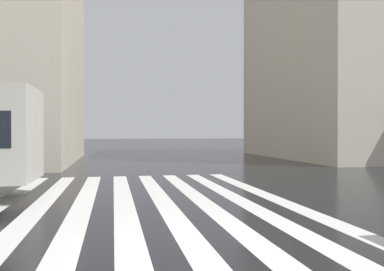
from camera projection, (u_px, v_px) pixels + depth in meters
ground_plane at (210, 249)px, 6.10m from camera, size 220.00×220.00×0.00m
zebra_crossing at (145, 204)px, 9.89m from camera, size 13.00×7.50×0.01m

